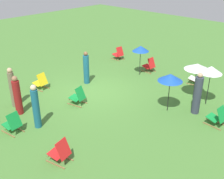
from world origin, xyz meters
TOP-DOWN VIEW (x-y plane):
  - ground_plane at (0.00, 0.00)m, footprint 40.00×40.00m
  - deckchair_0 at (1.60, -2.13)m, footprint 0.59×0.83m
  - deckchair_2 at (-4.33, -2.33)m, footprint 0.55×0.80m
  - deckchair_3 at (-4.22, 3.18)m, footprint 0.59×0.83m
  - deckchair_4 at (-3.98, 0.37)m, footprint 0.51×0.78m
  - deckchair_5 at (1.36, 0.42)m, footprint 0.65×0.85m
  - deckchair_6 at (-1.20, 5.64)m, footprint 0.53×0.79m
  - deckchair_7 at (4.25, 2.97)m, footprint 0.64×0.85m
  - deckchair_8 at (4.45, 0.35)m, footprint 0.58×0.82m
  - umbrella_0 at (-2.55, 4.55)m, footprint 0.95×0.95m
  - umbrella_1 at (-2.73, 3.83)m, footprint 1.13×1.13m
  - umbrella_2 at (-3.24, 0.26)m, footprint 0.90×0.90m
  - umbrella_3 at (-0.87, 3.63)m, footprint 1.02×1.02m
  - person_0 at (3.61, 0.70)m, footprint 0.27×0.27m
  - person_1 at (-0.44, -1.03)m, footprint 0.32×0.32m
  - person_2 at (-1.53, 4.57)m, footprint 0.37×0.37m
  - person_3 at (3.57, -0.73)m, footprint 0.37×0.37m
  - person_4 at (3.37, -1.48)m, footprint 0.30×0.30m

SIDE VIEW (x-z plane):
  - ground_plane at x=0.00m, z-range 0.00..0.00m
  - deckchair_0 at x=1.60m, z-range -0.05..0.79m
  - deckchair_2 at x=-4.33m, z-range -0.05..0.79m
  - deckchair_3 at x=-4.22m, z-range -0.05..0.79m
  - deckchair_4 at x=-3.98m, z-range -0.05..0.79m
  - deckchair_5 at x=1.36m, z-range -0.05..0.79m
  - deckchair_6 at x=-1.20m, z-range -0.05..0.79m
  - deckchair_7 at x=4.25m, z-range -0.05..0.79m
  - deckchair_8 at x=4.45m, z-range -0.05..0.79m
  - person_1 at x=-0.44m, z-range -0.04..1.65m
  - person_3 at x=3.57m, z-range -0.04..1.65m
  - person_2 at x=-1.53m, z-range -0.06..1.75m
  - person_0 at x=3.61m, z-range -0.03..1.75m
  - person_4 at x=3.37m, z-range -0.03..1.76m
  - umbrella_2 at x=-3.24m, z-range 0.67..2.32m
  - umbrella_3 at x=-0.87m, z-range 0.69..2.37m
  - umbrella_1 at x=-2.73m, z-range 0.70..2.38m
  - umbrella_0 at x=-2.55m, z-range 0.74..2.53m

